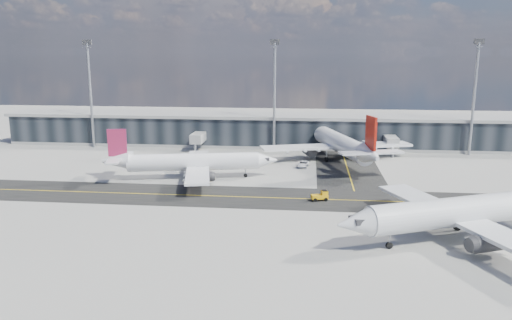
{
  "coord_description": "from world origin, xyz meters",
  "views": [
    {
      "loc": [
        9.36,
        -82.12,
        25.7
      ],
      "look_at": [
        -0.99,
        12.73,
        5.0
      ],
      "focal_mm": 35.0,
      "sensor_mm": 36.0,
      "label": 1
    }
  ],
  "objects_px": {
    "baggage_tug": "(321,196)",
    "airliner_near": "(472,211)",
    "service_van": "(303,164)",
    "airliner_redtail": "(339,143)",
    "airliner_af": "(191,162)"
  },
  "relations": [
    {
      "from": "airliner_redtail",
      "to": "airliner_near",
      "type": "height_order",
      "value": "airliner_redtail"
    },
    {
      "from": "baggage_tug",
      "to": "service_van",
      "type": "distance_m",
      "value": 26.28
    },
    {
      "from": "airliner_redtail",
      "to": "service_van",
      "type": "bearing_deg",
      "value": -154.5
    },
    {
      "from": "baggage_tug",
      "to": "airliner_near",
      "type": "bearing_deg",
      "value": 37.26
    },
    {
      "from": "airliner_af",
      "to": "airliner_near",
      "type": "distance_m",
      "value": 55.14
    },
    {
      "from": "airliner_af",
      "to": "airliner_redtail",
      "type": "bearing_deg",
      "value": 111.78
    },
    {
      "from": "airliner_af",
      "to": "baggage_tug",
      "type": "height_order",
      "value": "airliner_af"
    },
    {
      "from": "airliner_af",
      "to": "airliner_near",
      "type": "height_order",
      "value": "airliner_near"
    },
    {
      "from": "service_van",
      "to": "airliner_near",
      "type": "bearing_deg",
      "value": -51.66
    },
    {
      "from": "airliner_redtail",
      "to": "baggage_tug",
      "type": "distance_m",
      "value": 34.27
    },
    {
      "from": "airliner_near",
      "to": "baggage_tug",
      "type": "bearing_deg",
      "value": 28.31
    },
    {
      "from": "airliner_redtail",
      "to": "airliner_af",
      "type": "bearing_deg",
      "value": -163.16
    },
    {
      "from": "airliner_near",
      "to": "service_van",
      "type": "relative_size",
      "value": 8.07
    },
    {
      "from": "airliner_near",
      "to": "service_van",
      "type": "bearing_deg",
      "value": 6.07
    },
    {
      "from": "airliner_af",
      "to": "baggage_tug",
      "type": "bearing_deg",
      "value": 52.2
    }
  ]
}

